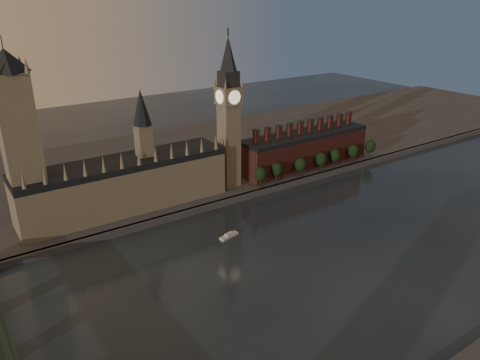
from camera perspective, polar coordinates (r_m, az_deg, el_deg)
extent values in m
plane|color=black|center=(253.92, 10.63, -9.75)|extent=(900.00, 900.00, 0.00)
cube|color=#434448|center=(314.51, -0.83, -2.44)|extent=(900.00, 4.00, 4.00)
cube|color=#434448|center=(387.40, -8.21, 2.13)|extent=(900.00, 180.00, 4.00)
cube|color=#776A55|center=(302.23, -13.85, -0.85)|extent=(130.00, 30.00, 28.00)
cube|color=black|center=(296.58, -14.13, 2.00)|extent=(130.00, 30.00, 4.00)
cube|color=#776A55|center=(298.51, -11.62, 4.37)|extent=(9.00, 9.00, 24.00)
cone|color=black|center=(292.57, -11.96, 8.67)|extent=(12.00, 12.00, 22.00)
cone|color=#776A55|center=(268.30, -24.96, 0.02)|extent=(2.60, 2.60, 10.00)
cone|color=#776A55|center=(269.86, -22.75, 0.50)|extent=(2.60, 2.60, 10.00)
cone|color=#776A55|center=(271.83, -20.57, 0.97)|extent=(2.60, 2.60, 10.00)
cone|color=#776A55|center=(274.20, -18.42, 1.44)|extent=(2.60, 2.60, 10.00)
cone|color=#776A55|center=(276.97, -16.31, 1.89)|extent=(2.60, 2.60, 10.00)
cone|color=#776A55|center=(280.12, -14.25, 2.33)|extent=(2.60, 2.60, 10.00)
cone|color=#776A55|center=(283.65, -12.23, 2.76)|extent=(2.60, 2.60, 10.00)
cone|color=#776A55|center=(287.53, -10.27, 3.17)|extent=(2.60, 2.60, 10.00)
cone|color=#776A55|center=(291.76, -8.35, 3.57)|extent=(2.60, 2.60, 10.00)
cone|color=#776A55|center=(296.31, -6.49, 3.95)|extent=(2.60, 2.60, 10.00)
cone|color=#776A55|center=(301.18, -4.69, 4.32)|extent=(2.60, 2.60, 10.00)
cone|color=#776A55|center=(306.34, -2.95, 4.67)|extent=(2.60, 2.60, 10.00)
cube|color=#776A55|center=(279.44, -24.96, 2.60)|extent=(18.00, 18.00, 90.00)
cone|color=black|center=(268.79, -26.71, 12.90)|extent=(24.00, 24.00, 12.00)
cylinder|color=#232326|center=(268.15, -26.94, 14.15)|extent=(0.50, 0.50, 12.00)
cone|color=#776A55|center=(262.45, -24.61, 12.62)|extent=(3.00, 3.00, 8.00)
cone|color=#776A55|center=(278.10, -25.27, 12.94)|extent=(3.00, 3.00, 8.00)
cube|color=#776A55|center=(324.12, -1.34, 4.18)|extent=(12.00, 12.00, 58.00)
cube|color=#776A55|center=(315.23, -1.40, 10.25)|extent=(14.00, 14.00, 12.00)
cube|color=#232326|center=(313.19, -1.42, 12.22)|extent=(11.00, 11.00, 10.00)
cone|color=black|center=(310.89, -1.44, 15.13)|extent=(13.00, 13.00, 22.00)
cylinder|color=#232326|center=(309.59, -1.47, 17.61)|extent=(1.00, 1.00, 5.00)
cylinder|color=beige|center=(309.33, -0.66, 10.03)|extent=(9.00, 0.50, 9.00)
cylinder|color=beige|center=(321.17, -2.11, 10.46)|extent=(9.00, 0.50, 9.00)
cylinder|color=beige|center=(311.46, -2.53, 10.10)|extent=(0.50, 9.00, 9.00)
cylinder|color=beige|center=(319.11, -0.29, 10.40)|extent=(0.50, 9.00, 9.00)
cone|color=#776A55|center=(304.69, -1.78, 11.57)|extent=(2.00, 2.00, 6.00)
cone|color=#776A55|center=(311.76, 0.28, 11.81)|extent=(2.00, 2.00, 6.00)
cone|color=#776A55|center=(315.56, -3.08, 11.91)|extent=(2.00, 2.00, 6.00)
cone|color=#776A55|center=(322.39, -1.06, 12.15)|extent=(2.00, 2.00, 6.00)
cube|color=maroon|center=(370.23, 7.82, 3.50)|extent=(110.00, 25.00, 24.00)
cube|color=black|center=(366.23, 7.93, 5.50)|extent=(110.00, 25.00, 3.00)
cube|color=maroon|center=(335.87, 1.96, 5.26)|extent=(3.50, 3.50, 9.00)
cube|color=#232326|center=(334.47, 1.97, 6.08)|extent=(4.20, 4.20, 1.00)
cube|color=maroon|center=(341.90, 3.38, 5.54)|extent=(3.50, 3.50, 9.00)
cube|color=#232326|center=(340.53, 3.40, 6.35)|extent=(4.20, 4.20, 1.00)
cube|color=maroon|center=(348.15, 4.75, 5.80)|extent=(3.50, 3.50, 9.00)
cube|color=#232326|center=(346.80, 4.78, 6.60)|extent=(4.20, 4.20, 1.00)
cube|color=maroon|center=(354.59, 6.08, 6.05)|extent=(3.50, 3.50, 9.00)
cube|color=#232326|center=(353.27, 6.11, 6.83)|extent=(4.20, 4.20, 1.00)
cube|color=maroon|center=(361.22, 7.35, 6.29)|extent=(3.50, 3.50, 9.00)
cube|color=#232326|center=(359.92, 7.39, 7.06)|extent=(4.20, 4.20, 1.00)
cube|color=maroon|center=(368.03, 8.59, 6.52)|extent=(3.50, 3.50, 9.00)
cube|color=#232326|center=(366.75, 8.63, 7.27)|extent=(4.20, 4.20, 1.00)
cube|color=maroon|center=(375.00, 9.77, 6.74)|extent=(3.50, 3.50, 9.00)
cube|color=#232326|center=(373.75, 9.82, 7.48)|extent=(4.20, 4.20, 1.00)
cube|color=maroon|center=(382.13, 10.92, 6.94)|extent=(3.50, 3.50, 9.00)
cube|color=#232326|center=(380.90, 10.97, 7.67)|extent=(4.20, 4.20, 1.00)
cube|color=maroon|center=(389.41, 12.02, 7.14)|extent=(3.50, 3.50, 9.00)
cube|color=#232326|center=(388.21, 12.08, 7.85)|extent=(4.20, 4.20, 1.00)
cube|color=maroon|center=(396.84, 13.08, 7.32)|extent=(3.50, 3.50, 9.00)
cube|color=#232326|center=(395.65, 13.15, 8.02)|extent=(4.20, 4.20, 1.00)
cylinder|color=black|center=(329.70, 2.49, -0.33)|extent=(0.80, 0.80, 6.00)
ellipsoid|color=black|center=(327.29, 2.51, 0.73)|extent=(8.60, 8.60, 10.75)
cylinder|color=black|center=(338.93, 4.45, 0.26)|extent=(0.80, 0.80, 6.00)
ellipsoid|color=black|center=(336.59, 4.48, 1.29)|extent=(8.60, 8.60, 10.75)
cylinder|color=black|center=(350.34, 7.32, 0.88)|extent=(0.80, 0.80, 6.00)
ellipsoid|color=black|center=(348.08, 7.37, 1.88)|extent=(8.60, 8.60, 10.75)
cylinder|color=black|center=(364.57, 9.77, 1.59)|extent=(0.80, 0.80, 6.00)
ellipsoid|color=black|center=(362.40, 9.84, 2.55)|extent=(8.60, 8.60, 10.75)
cylinder|color=black|center=(374.38, 11.40, 2.02)|extent=(0.80, 0.80, 6.00)
ellipsoid|color=black|center=(372.27, 11.48, 2.96)|extent=(8.60, 8.60, 10.75)
cylinder|color=black|center=(388.29, 13.54, 2.56)|extent=(0.80, 0.80, 6.00)
ellipsoid|color=black|center=(386.25, 13.62, 3.47)|extent=(8.60, 8.60, 10.75)
cylinder|color=black|center=(403.29, 15.50, 3.09)|extent=(0.80, 0.80, 6.00)
ellipsoid|color=black|center=(401.32, 15.60, 3.97)|extent=(8.60, 8.60, 10.75)
cube|color=silver|center=(272.40, -1.34, -6.83)|extent=(13.01, 6.18, 1.43)
cube|color=silver|center=(271.80, -1.34, -6.60)|extent=(5.82, 3.77, 1.07)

